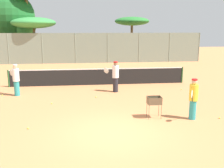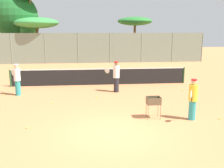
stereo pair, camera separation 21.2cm
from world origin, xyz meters
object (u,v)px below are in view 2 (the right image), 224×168
object	(u,v)px
player_white_outfit	(116,76)
ball_cart	(154,102)
player_yellow_shirt	(17,79)
parked_car	(131,54)
tennis_net	(100,76)
player_red_cap	(193,99)

from	to	relation	value
player_white_outfit	ball_cart	xyz separation A→B (m)	(1.01, -4.59, -0.25)
player_yellow_shirt	ball_cart	bearing A→B (deg)	-163.65
player_yellow_shirt	player_white_outfit	bearing A→B (deg)	-127.22
player_yellow_shirt	parked_car	world-z (taller)	player_yellow_shirt
parked_car	ball_cart	bearing A→B (deg)	-97.06
ball_cart	tennis_net	bearing A→B (deg)	105.52
player_white_outfit	parked_car	size ratio (longest dim) A/B	0.42
tennis_net	player_white_outfit	size ratio (longest dim) A/B	6.39
player_yellow_shirt	parked_car	xyz separation A→B (m)	(8.96, 15.85, -0.23)
tennis_net	ball_cart	size ratio (longest dim) A/B	12.66
player_yellow_shirt	player_red_cap	bearing A→B (deg)	-160.27
player_red_cap	ball_cart	size ratio (longest dim) A/B	1.86
tennis_net	player_white_outfit	bearing A→B (deg)	-67.78
player_red_cap	parked_car	bearing A→B (deg)	-151.47
tennis_net	player_red_cap	bearing A→B (deg)	-64.48
player_white_outfit	ball_cart	world-z (taller)	player_white_outfit
tennis_net	ball_cart	distance (m)	6.88
tennis_net	parked_car	distance (m)	14.28
player_yellow_shirt	parked_car	bearing A→B (deg)	-69.00
player_red_cap	parked_car	world-z (taller)	player_red_cap
tennis_net	parked_car	size ratio (longest dim) A/B	2.70
player_red_cap	player_yellow_shirt	distance (m)	9.24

